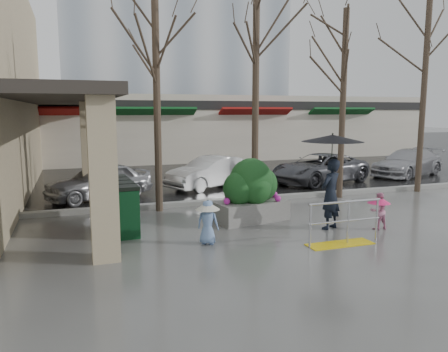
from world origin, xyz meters
TOP-DOWN VIEW (x-y plane):
  - ground at (0.00, 0.00)m, footprint 120.00×120.00m
  - street_asphalt at (0.00, 22.00)m, footprint 120.00×36.00m
  - curb at (0.00, 4.00)m, footprint 120.00×0.30m
  - canopy_slab at (-4.80, 8.00)m, footprint 2.80×18.00m
  - pillar_front at (-3.90, -0.50)m, footprint 0.55×0.55m
  - pillar_back at (-3.90, 6.00)m, footprint 0.55×0.55m
  - storefront_row at (2.00, 17.97)m, footprint 34.00×6.74m
  - office_tower at (4.00, 30.00)m, footprint 18.00×12.00m
  - handrail at (1.36, -1.20)m, footprint 1.90×0.50m
  - tree_west at (-2.00, 3.60)m, footprint 3.20×3.20m
  - tree_midwest at (1.20, 3.60)m, footprint 3.20×3.20m
  - tree_mideast at (4.50, 3.60)m, footprint 3.20×3.20m
  - tree_east at (8.00, 3.60)m, footprint 3.20×3.20m
  - woman at (1.83, 0.07)m, footprint 1.60×1.60m
  - child_pink at (3.00, -0.38)m, footprint 0.59×0.59m
  - child_blue at (-1.58, -0.14)m, footprint 0.60×0.57m
  - planter at (0.21, 1.56)m, footprint 2.18×1.37m
  - news_boxes at (-3.29, 1.88)m, footprint 0.62×2.31m
  - car_a at (-3.63, 6.14)m, footprint 3.99×2.80m
  - car_b at (0.75, 6.98)m, footprint 4.04×2.76m
  - car_c at (5.49, 6.58)m, footprint 4.93×3.25m
  - car_d at (10.55, 7.02)m, footprint 4.68×3.15m

SIDE VIEW (x-z plane):
  - ground at x=0.00m, z-range 0.00..0.00m
  - street_asphalt at x=0.00m, z-range 0.00..0.01m
  - curb at x=0.00m, z-range 0.00..0.15m
  - handrail at x=1.36m, z-range -0.14..0.89m
  - child_pink at x=3.00m, z-range 0.08..1.05m
  - child_blue at x=-1.58m, z-range 0.10..1.14m
  - car_a at x=-3.63m, z-range 0.00..1.26m
  - car_b at x=0.75m, z-range 0.00..1.26m
  - car_c at x=5.49m, z-range 0.00..1.26m
  - car_d at x=10.55m, z-range 0.00..1.26m
  - news_boxes at x=-3.29m, z-range 0.00..1.28m
  - planter at x=0.21m, z-range -0.04..1.73m
  - woman at x=1.83m, z-range 0.33..2.84m
  - pillar_front at x=-3.90m, z-range 0.00..3.50m
  - pillar_back at x=-3.90m, z-range 0.00..3.50m
  - storefront_row at x=2.00m, z-range 0.01..4.01m
  - canopy_slab at x=-4.80m, z-range 3.50..3.75m
  - tree_mideast at x=4.50m, z-range 1.61..8.11m
  - tree_west at x=-2.00m, z-range 1.68..8.48m
  - tree_midwest at x=1.20m, z-range 1.73..8.73m
  - tree_east at x=8.00m, z-range 1.78..8.98m
  - office_tower at x=4.00m, z-range 0.00..25.00m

